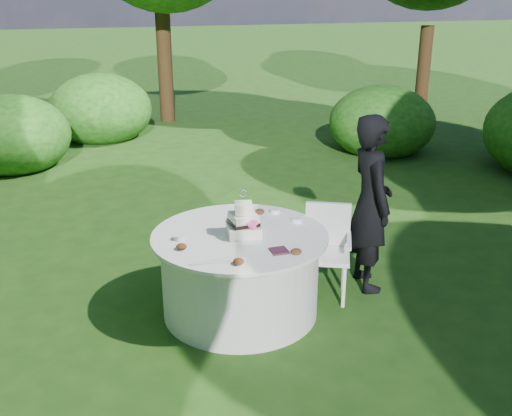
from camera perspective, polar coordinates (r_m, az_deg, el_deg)
The scene contains 9 objects.
ground at distance 5.61m, azimuth -1.49°, elevation -9.78°, with size 80.00×80.00×0.00m, color #1B3E10.
napkins at distance 4.92m, azimuth 2.21°, elevation -4.10°, with size 0.14×0.14×0.02m, color #421C30.
feather_plume at distance 4.77m, azimuth -3.65°, elevation -5.02°, with size 0.48×0.07×0.01m, color white.
guest at distance 5.83m, azimuth 10.84°, elevation 0.44°, with size 0.63×0.41×1.73m, color black.
table at distance 5.42m, azimuth -1.52°, elevation -6.23°, with size 1.56×1.56×0.77m.
cake at distance 5.21m, azimuth -1.18°, elevation -1.41°, with size 0.32×0.32×0.42m.
chair at distance 5.72m, azimuth 6.77°, elevation -3.43°, with size 0.57×0.57×0.89m.
votives at distance 5.47m, azimuth -0.35°, elevation -1.37°, with size 1.21×0.46×0.04m.
petal_cups at distance 5.06m, azimuth -1.11°, elevation -3.19°, with size 0.96×1.09×0.05m.
Camera 1 is at (-1.30, -4.67, 2.83)m, focal length 42.00 mm.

